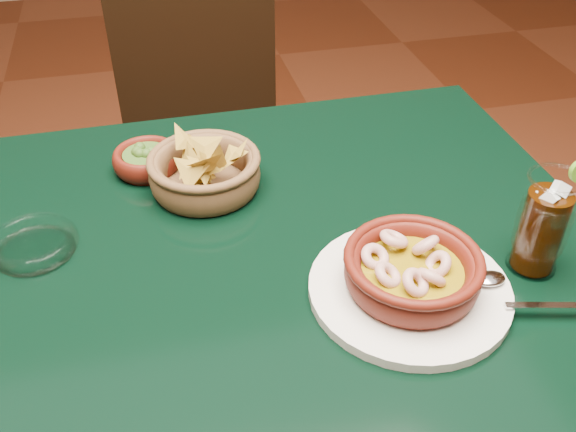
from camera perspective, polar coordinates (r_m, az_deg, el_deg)
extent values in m
cube|color=black|center=(0.91, -8.93, -4.53)|extent=(1.20, 0.80, 0.04)
cylinder|color=black|center=(1.52, 11.54, -3.43)|extent=(0.06, 0.06, 0.71)
cube|color=black|center=(1.59, -7.09, 3.52)|extent=(0.44, 0.44, 0.04)
cylinder|color=black|center=(1.60, -12.40, -7.47)|extent=(0.04, 0.04, 0.45)
cylinder|color=black|center=(1.61, 0.46, -6.00)|extent=(0.04, 0.04, 0.45)
cylinder|color=black|center=(1.87, -12.50, 0.22)|extent=(0.04, 0.04, 0.45)
cylinder|color=black|center=(1.88, -1.59, 1.43)|extent=(0.04, 0.04, 0.45)
cube|color=black|center=(1.65, -8.31, 14.11)|extent=(0.40, 0.05, 0.44)
cylinder|color=silver|center=(0.84, 10.72, -6.44)|extent=(0.26, 0.26, 0.01)
cylinder|color=#48110A|center=(0.83, 10.80, -5.89)|extent=(0.15, 0.15, 0.01)
torus|color=#48110A|center=(0.82, 10.96, -4.88)|extent=(0.19, 0.19, 0.04)
torus|color=#48110A|center=(0.81, 11.13, -3.78)|extent=(0.18, 0.18, 0.01)
cylinder|color=#776309|center=(0.82, 10.98, -4.77)|extent=(0.13, 0.13, 0.01)
torus|color=#CA9E92|center=(0.82, 13.15, -4.24)|extent=(0.04, 0.04, 0.04)
torus|color=#CA9E92|center=(0.84, 12.12, -2.55)|extent=(0.06, 0.05, 0.05)
torus|color=#CA9E92|center=(0.84, 9.39, -2.01)|extent=(0.06, 0.06, 0.03)
torus|color=#CA9E92|center=(0.82, 7.75, -3.63)|extent=(0.06, 0.06, 0.03)
torus|color=#CA9E92|center=(0.80, 8.88, -5.21)|extent=(0.04, 0.05, 0.04)
torus|color=#CA9E92|center=(0.79, 11.28, -5.84)|extent=(0.05, 0.05, 0.04)
torus|color=#CA9E92|center=(0.80, 12.59, -5.37)|extent=(0.05, 0.05, 0.04)
cube|color=silver|center=(0.85, 22.28, -7.39)|extent=(0.11, 0.04, 0.00)
ellipsoid|color=silver|center=(0.86, 17.51, -5.32)|extent=(0.04, 0.03, 0.01)
cylinder|color=brown|center=(1.02, -7.30, 2.63)|extent=(0.15, 0.15, 0.01)
torus|color=brown|center=(1.01, -7.40, 3.76)|extent=(0.21, 0.21, 0.06)
torus|color=brown|center=(0.99, -7.52, 4.97)|extent=(0.18, 0.18, 0.01)
cone|color=#AB872C|center=(1.00, -7.60, 4.02)|extent=(0.04, 0.07, 0.08)
cone|color=#AB872C|center=(0.98, -7.58, 4.39)|extent=(0.06, 0.07, 0.07)
cone|color=#AB872C|center=(1.00, -8.65, 4.72)|extent=(0.07, 0.06, 0.05)
cone|color=#AB872C|center=(1.03, -8.03, 5.74)|extent=(0.07, 0.05, 0.09)
cone|color=#AB872C|center=(1.00, -7.48, 5.67)|extent=(0.06, 0.07, 0.05)
cone|color=#AB872C|center=(1.02, -6.87, 4.58)|extent=(0.05, 0.08, 0.08)
cone|color=#AB872C|center=(1.00, -7.56, 4.35)|extent=(0.08, 0.08, 0.05)
cone|color=#AB872C|center=(1.00, -7.59, 4.52)|extent=(0.06, 0.07, 0.08)
cone|color=#AB872C|center=(0.97, -7.56, 4.24)|extent=(0.07, 0.07, 0.05)
cone|color=#AB872C|center=(0.96, -7.22, 4.77)|extent=(0.09, 0.05, 0.08)
cone|color=#AB872C|center=(0.99, -8.70, 4.80)|extent=(0.05, 0.08, 0.08)
cone|color=#AB872C|center=(0.99, -7.60, 3.90)|extent=(0.05, 0.07, 0.07)
cone|color=#AB872C|center=(0.98, -7.41, 6.12)|extent=(0.08, 0.05, 0.07)
cone|color=#AB872C|center=(0.98, -7.18, 4.46)|extent=(0.05, 0.06, 0.08)
cone|color=#AB872C|center=(0.97, -7.22, 2.50)|extent=(0.06, 0.08, 0.06)
cone|color=#AB872C|center=(1.01, -9.21, 6.76)|extent=(0.07, 0.09, 0.06)
cone|color=#AB872C|center=(0.95, -8.64, 3.98)|extent=(0.09, 0.06, 0.07)
cone|color=#AB872C|center=(0.96, -6.50, 4.89)|extent=(0.07, 0.04, 0.07)
cone|color=#AB872C|center=(0.99, -7.30, 4.89)|extent=(0.05, 0.08, 0.07)
cone|color=#AB872C|center=(0.99, -5.01, 5.40)|extent=(0.07, 0.09, 0.05)
cone|color=#AB872C|center=(0.98, -4.64, 5.69)|extent=(0.05, 0.08, 0.06)
cone|color=#AB872C|center=(1.01, -7.83, 3.71)|extent=(0.05, 0.07, 0.08)
cone|color=#AB872C|center=(0.99, -8.05, 5.01)|extent=(0.04, 0.08, 0.08)
cone|color=#AB872C|center=(1.03, -7.33, 5.12)|extent=(0.06, 0.04, 0.06)
cylinder|color=#48110A|center=(1.08, -12.34, 4.15)|extent=(0.09, 0.09, 0.01)
torus|color=#48110A|center=(1.07, -12.46, 4.95)|extent=(0.13, 0.13, 0.04)
cylinder|color=#244314|center=(1.07, -12.51, 5.24)|extent=(0.08, 0.08, 0.01)
sphere|color=#244314|center=(1.07, -13.26, 5.56)|extent=(0.02, 0.02, 0.02)
sphere|color=#244314|center=(1.06, -12.46, 5.40)|extent=(0.02, 0.02, 0.02)
sphere|color=#244314|center=(1.08, -13.05, 5.93)|extent=(0.02, 0.02, 0.02)
sphere|color=#244314|center=(1.06, -13.06, 5.41)|extent=(0.02, 0.02, 0.02)
sphere|color=#244314|center=(1.07, -12.06, 5.60)|extent=(0.02, 0.02, 0.02)
cylinder|color=white|center=(0.93, 20.76, -4.00)|extent=(0.07, 0.07, 0.01)
torus|color=white|center=(0.89, 21.72, -0.64)|extent=(0.14, 0.14, 0.08)
cylinder|color=black|center=(0.89, 21.56, -1.22)|extent=(0.06, 0.06, 0.12)
cube|color=silver|center=(0.87, 23.05, 2.22)|extent=(0.02, 0.03, 0.03)
cube|color=silver|center=(0.87, 22.06, 0.71)|extent=(0.02, 0.03, 0.02)
cube|color=silver|center=(0.87, 21.45, 1.35)|extent=(0.02, 0.02, 0.02)
cube|color=silver|center=(0.85, 22.22, 1.46)|extent=(0.03, 0.03, 0.03)
torus|color=white|center=(0.85, 22.79, 3.08)|extent=(0.07, 0.07, 0.00)
cylinder|color=white|center=(0.96, -21.54, -2.84)|extent=(0.11, 0.11, 0.01)
torus|color=white|center=(0.95, -21.70, -2.26)|extent=(0.13, 0.13, 0.03)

